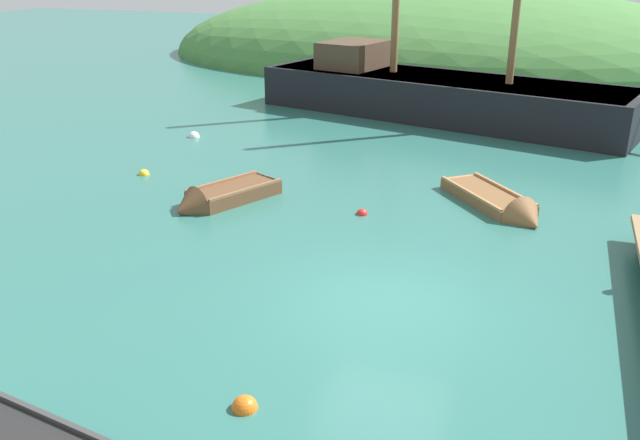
# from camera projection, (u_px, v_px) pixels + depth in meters

# --- Properties ---
(ground_plane) EXTENTS (120.00, 120.00, 0.00)m
(ground_plane) POSITION_uv_depth(u_px,v_px,m) (386.00, 302.00, 12.63)
(ground_plane) COLOR #2D6B60
(shore_hill) EXTENTS (36.29, 22.25, 8.99)m
(shore_hill) POSITION_uv_depth(u_px,v_px,m) (443.00, 58.00, 42.66)
(shore_hill) COLOR #477F3D
(shore_hill) RESTS_ON ground
(sailing_ship) EXTENTS (17.60, 7.71, 11.18)m
(sailing_ship) POSITION_uv_depth(u_px,v_px,m) (437.00, 102.00, 27.07)
(sailing_ship) COLOR black
(sailing_ship) RESTS_ON ground
(rowboat_center) EXTENTS (2.28, 3.23, 1.05)m
(rowboat_center) POSITION_uv_depth(u_px,v_px,m) (220.00, 199.00, 17.62)
(rowboat_center) COLOR brown
(rowboat_center) RESTS_ON ground
(rowboat_outer_left) EXTENTS (3.17, 3.48, 1.08)m
(rowboat_outer_left) POSITION_uv_depth(u_px,v_px,m) (501.00, 207.00, 17.22)
(rowboat_outer_left) COLOR brown
(rowboat_outer_left) RESTS_ON ground
(buoy_orange) EXTENTS (0.39, 0.39, 0.39)m
(buoy_orange) POSITION_uv_depth(u_px,v_px,m) (245.00, 408.00, 9.67)
(buoy_orange) COLOR orange
(buoy_orange) RESTS_ON ground
(buoy_red) EXTENTS (0.29, 0.29, 0.29)m
(buoy_red) POSITION_uv_depth(u_px,v_px,m) (362.00, 214.00, 16.93)
(buoy_red) COLOR red
(buoy_red) RESTS_ON ground
(buoy_yellow) EXTENTS (0.33, 0.33, 0.33)m
(buoy_yellow) POSITION_uv_depth(u_px,v_px,m) (144.00, 175.00, 20.01)
(buoy_yellow) COLOR yellow
(buoy_yellow) RESTS_ON ground
(buoy_white) EXTENTS (0.41, 0.41, 0.41)m
(buoy_white) POSITION_uv_depth(u_px,v_px,m) (194.00, 137.00, 24.14)
(buoy_white) COLOR white
(buoy_white) RESTS_ON ground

